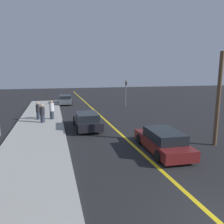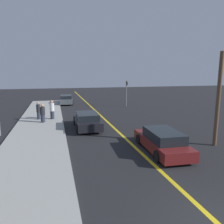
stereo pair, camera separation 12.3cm
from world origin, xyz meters
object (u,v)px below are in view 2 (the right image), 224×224
Objects in this scene: car_near_right_lane at (162,141)px; car_ahead_center at (87,120)px; traffic_light at (126,91)px; pedestrian_by_sign at (38,111)px; utility_pole at (218,100)px; pedestrian_far_standing at (52,110)px; pedestrian_mid_group at (43,113)px; car_far_distant at (66,99)px.

car_ahead_center is (-3.38, 6.40, 0.02)m from car_near_right_lane.
pedestrian_by_sign is at bearing -150.42° from traffic_light.
car_near_right_lane is 7.24m from car_ahead_center.
pedestrian_by_sign is at bearing 136.17° from car_ahead_center.
pedestrian_by_sign is 0.28× the size of utility_pole.
car_ahead_center is at bearing 121.00° from car_near_right_lane.
pedestrian_far_standing is 1.26m from pedestrian_by_sign.
pedestrian_far_standing is 0.53× the size of traffic_light.
pedestrian_mid_group is 0.29× the size of utility_pole.
pedestrian_by_sign is (-1.25, 0.15, -0.08)m from pedestrian_far_standing.
traffic_light is at bearing 33.36° from pedestrian_far_standing.
pedestrian_by_sign is at bearing 173.04° from pedestrian_far_standing.
pedestrian_far_standing is at bearing 134.21° from utility_pole.
utility_pole is (11.08, -10.26, 1.91)m from pedestrian_by_sign.
traffic_light is (3.32, 16.45, 1.51)m from car_near_right_lane.
car_ahead_center reaches higher than car_near_right_lane.
car_near_right_lane is 16.85m from traffic_light.
utility_pole is (9.83, -10.10, 1.84)m from pedestrian_far_standing.
traffic_light is (10.27, 7.53, 1.18)m from pedestrian_mid_group.
car_far_distant is 2.95× the size of pedestrian_by_sign.
pedestrian_mid_group is (-2.64, -12.20, 0.31)m from car_far_distant.
pedestrian_mid_group is (-3.56, 2.52, 0.30)m from car_ahead_center.
pedestrian_mid_group reaches higher than pedestrian_by_sign.
car_far_distant is 0.84× the size of utility_pole.
traffic_light is (6.71, 10.05, 1.49)m from car_ahead_center.
car_ahead_center is 14.75m from car_far_distant.
traffic_light is at bearing 36.24° from pedestrian_mid_group.
car_ahead_center is at bearing 138.31° from utility_pole.
utility_pole is at bearing 4.90° from car_near_right_lane.
car_near_right_lane is 11.93m from pedestrian_far_standing.
utility_pole reaches higher than pedestrian_by_sign.
pedestrian_by_sign reaches higher than car_ahead_center.
car_near_right_lane is at bearing -54.49° from pedestrian_by_sign.
pedestrian_by_sign is (-7.40, 10.37, 0.33)m from car_near_right_lane.
car_near_right_lane is 21.56m from car_far_distant.
utility_pole is (7.06, -6.29, 2.22)m from car_ahead_center.
pedestrian_mid_group is at bearing -121.70° from pedestrian_far_standing.
utility_pole reaches higher than traffic_light.
pedestrian_by_sign is at bearing 137.21° from utility_pole.
car_ahead_center is at bearing -83.80° from car_far_distant.
traffic_light is at bearing 91.25° from utility_pole.
pedestrian_mid_group is 12.79m from traffic_light.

